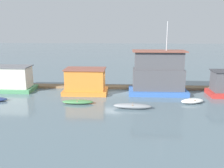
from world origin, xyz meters
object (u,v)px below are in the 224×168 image
at_px(houseboat_blue, 158,75).
at_px(dinghy_grey, 133,106).
at_px(dinghy_green, 78,102).
at_px(houseboat_orange, 86,82).
at_px(dinghy_white, 192,101).
at_px(houseboat_green, 10,79).

bearing_deg(houseboat_blue, dinghy_grey, -118.07).
relative_size(dinghy_green, dinghy_grey, 0.87).
xyz_separation_m(houseboat_orange, dinghy_green, (-0.17, -4.55, -1.34)).
relative_size(dinghy_grey, dinghy_white, 1.36).
relative_size(houseboat_orange, dinghy_white, 1.87).
bearing_deg(dinghy_green, houseboat_blue, 27.26).
bearing_deg(houseboat_blue, houseboat_green, 178.69).
height_order(houseboat_green, dinghy_green, houseboat_green).
bearing_deg(houseboat_orange, dinghy_grey, -45.05).
height_order(houseboat_blue, dinghy_white, houseboat_blue).
xyz_separation_m(houseboat_green, houseboat_orange, (10.36, -0.79, -0.02)).
xyz_separation_m(houseboat_blue, dinghy_grey, (-3.36, -6.30, -2.23)).
relative_size(houseboat_blue, dinghy_green, 2.55).
relative_size(houseboat_green, dinghy_white, 2.11).
relative_size(houseboat_green, dinghy_green, 1.78).
bearing_deg(houseboat_green, houseboat_blue, -1.31).
xyz_separation_m(houseboat_orange, dinghy_grey, (5.96, -5.96, -1.27)).
relative_size(dinghy_green, dinghy_white, 1.19).
height_order(houseboat_orange, houseboat_blue, houseboat_blue).
relative_size(houseboat_green, dinghy_grey, 1.55).
bearing_deg(dinghy_white, houseboat_orange, 164.20).
distance_m(houseboat_green, houseboat_orange, 10.39).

